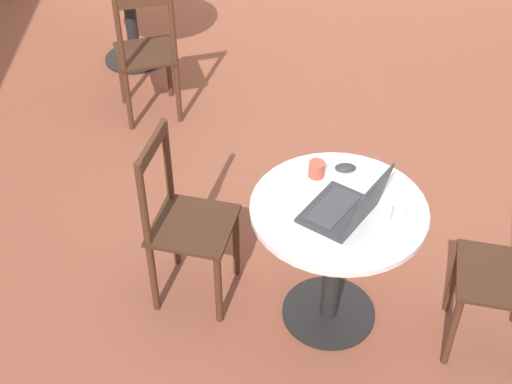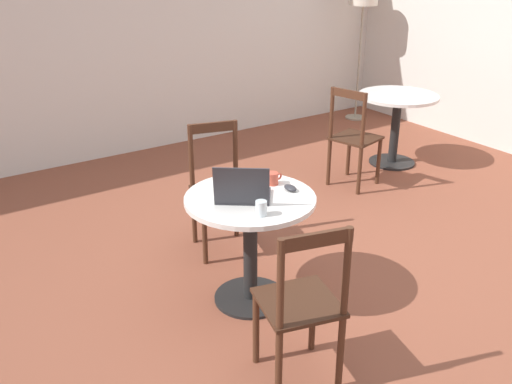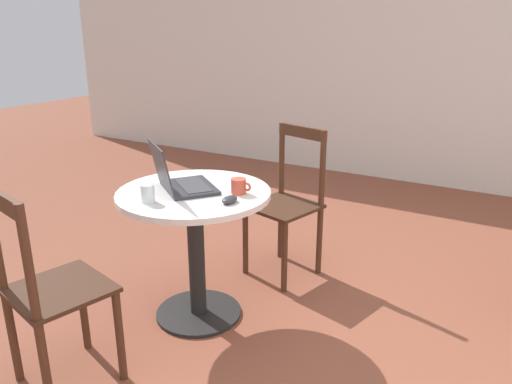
# 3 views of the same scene
# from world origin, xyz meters

# --- Properties ---
(ground_plane) EXTENTS (16.00, 16.00, 0.00)m
(ground_plane) POSITION_xyz_m (0.00, 0.00, 0.00)
(ground_plane) COLOR brown
(cafe_table_near) EXTENTS (0.79, 0.79, 0.72)m
(cafe_table_near) POSITION_xyz_m (-0.62, 0.16, 0.53)
(cafe_table_near) COLOR black
(cafe_table_near) RESTS_ON ground_plane
(chair_near_back) EXTENTS (0.47, 0.47, 0.93)m
(chair_near_back) POSITION_xyz_m (-0.43, 0.87, 0.46)
(chair_near_back) COLOR #472819
(chair_near_back) RESTS_ON ground_plane
(chair_near_front) EXTENTS (0.46, 0.46, 0.93)m
(chair_near_front) POSITION_xyz_m (-0.81, -0.59, 0.46)
(chair_near_front) COLOR #472819
(chair_near_front) RESTS_ON ground_plane
(chair_mid_left) EXTENTS (0.46, 0.46, 0.93)m
(chair_mid_left) POSITION_xyz_m (1.17, 1.19, 0.46)
(chair_mid_left) COLOR #472819
(chair_mid_left) RESTS_ON ground_plane
(laptop) EXTENTS (0.42, 0.42, 0.25)m
(laptop) POSITION_xyz_m (-0.68, 0.14, 0.77)
(laptop) COLOR #2D2D33
(laptop) RESTS_ON cafe_table_near
(mouse) EXTENTS (0.06, 0.10, 0.03)m
(mouse) POSITION_xyz_m (-0.36, 0.11, 0.74)
(mouse) COLOR #2D2D33
(mouse) RESTS_ON cafe_table_near
(mug) EXTENTS (0.11, 0.07, 0.08)m
(mug) POSITION_xyz_m (-0.40, 0.25, 0.76)
(mug) COLOR #C64C38
(mug) RESTS_ON cafe_table_near
(drinking_glass) EXTENTS (0.06, 0.06, 0.09)m
(drinking_glass) POSITION_xyz_m (-0.71, -0.08, 0.76)
(drinking_glass) COLOR silver
(drinking_glass) RESTS_ON cafe_table_near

